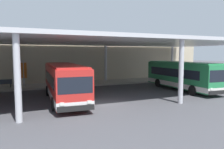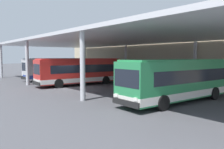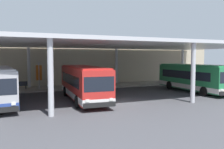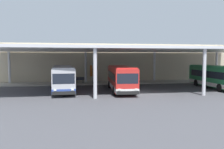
{
  "view_description": "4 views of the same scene",
  "coord_description": "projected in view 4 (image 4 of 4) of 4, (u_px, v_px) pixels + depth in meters",
  "views": [
    {
      "loc": [
        -6.4,
        -16.48,
        4.08
      ],
      "look_at": [
        2.03,
        2.09,
        2.16
      ],
      "focal_mm": 35.21,
      "sensor_mm": 36.0,
      "label": 1
    },
    {
      "loc": [
        20.66,
        -11.54,
        3.35
      ],
      "look_at": [
        3.33,
        2.74,
        1.58
      ],
      "focal_mm": 35.69,
      "sensor_mm": 36.0,
      "label": 2
    },
    {
      "loc": [
        -8.95,
        -18.96,
        3.99
      ],
      "look_at": [
        1.85,
        5.37,
        2.11
      ],
      "focal_mm": 38.72,
      "sensor_mm": 36.0,
      "label": 3
    },
    {
      "loc": [
        -8.58,
        -26.45,
        4.23
      ],
      "look_at": [
        -3.6,
        2.02,
        2.17
      ],
      "focal_mm": 37.29,
      "sensor_mm": 36.0,
      "label": 4
    }
  ],
  "objects": [
    {
      "name": "ground_plane",
      "position": [
        145.0,
        93.0,
        27.77
      ],
      "size": [
        200.0,
        200.0,
        0.0
      ],
      "primitive_type": "plane",
      "color": "#47474C"
    },
    {
      "name": "banner_sign",
      "position": [
        92.0,
        72.0,
        37.47
      ],
      "size": [
        0.7,
        0.12,
        3.2
      ],
      "color": "#B2B2B7",
      "rests_on": "platform_kerb"
    },
    {
      "name": "platform_kerb",
      "position": [
        123.0,
        82.0,
        39.31
      ],
      "size": [
        42.0,
        4.5,
        0.18
      ],
      "primitive_type": "cube",
      "color": "#A39E93",
      "rests_on": "ground"
    },
    {
      "name": "bus_nearest_bay",
      "position": [
        63.0,
        78.0,
        29.4
      ],
      "size": [
        3.08,
        10.64,
        3.17
      ],
      "color": "#B7B7BC",
      "rests_on": "ground"
    },
    {
      "name": "bus_middle_bay",
      "position": [
        215.0,
        76.0,
        32.37
      ],
      "size": [
        3.07,
        10.64,
        3.17
      ],
      "color": "#28844C",
      "rests_on": "ground"
    },
    {
      "name": "trash_bin",
      "position": [
        60.0,
        80.0,
        37.72
      ],
      "size": [
        0.52,
        0.52,
        0.98
      ],
      "color": "maroon",
      "rests_on": "platform_kerb"
    },
    {
      "name": "canopy_shelter",
      "position": [
        133.0,
        50.0,
        32.79
      ],
      "size": [
        40.0,
        17.0,
        5.55
      ],
      "color": "silver",
      "rests_on": "ground"
    },
    {
      "name": "station_building_facade",
      "position": [
        119.0,
        63.0,
        42.27
      ],
      "size": [
        48.0,
        1.6,
        6.77
      ],
      "primitive_type": "cube",
      "color": "#C1B293",
      "rests_on": "ground"
    },
    {
      "name": "bench_waiting",
      "position": [
        79.0,
        80.0,
        38.05
      ],
      "size": [
        1.8,
        0.45,
        0.92
      ],
      "color": "#383D47",
      "rests_on": "platform_kerb"
    },
    {
      "name": "bus_second_bay",
      "position": [
        121.0,
        78.0,
        29.68
      ],
      "size": [
        3.29,
        10.69,
        3.17
      ],
      "color": "red",
      "rests_on": "ground"
    }
  ]
}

